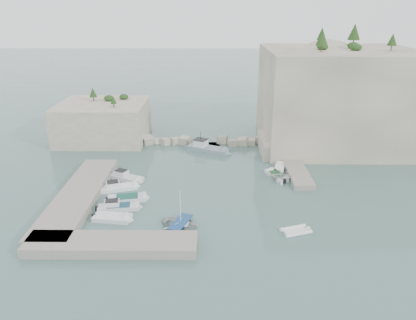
{
  "coord_description": "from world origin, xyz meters",
  "views": [
    {
      "loc": [
        0.49,
        -48.97,
        24.06
      ],
      "look_at": [
        0.0,
        6.0,
        3.0
      ],
      "focal_mm": 35.0,
      "sensor_mm": 36.0,
      "label": 1
    }
  ],
  "objects_px": {
    "motorboat_d": "(119,209)",
    "work_boat": "(208,152)",
    "inflatable_dinghy": "(296,232)",
    "tender_east_a": "(281,181)",
    "tender_east_d": "(275,160)",
    "tender_east_b": "(276,177)",
    "motorboat_b": "(119,189)",
    "motorboat_a": "(126,179)",
    "motorboat_c": "(127,200)",
    "rowboat": "(181,226)",
    "tender_east_c": "(280,170)",
    "motorboat_e": "(112,220)"
  },
  "relations": [
    {
      "from": "tender_east_c",
      "to": "motorboat_a",
      "type": "bearing_deg",
      "value": 115.35
    },
    {
      "from": "inflatable_dinghy",
      "to": "tender_east_a",
      "type": "height_order",
      "value": "tender_east_a"
    },
    {
      "from": "tender_east_a",
      "to": "motorboat_d",
      "type": "bearing_deg",
      "value": 125.09
    },
    {
      "from": "work_boat",
      "to": "tender_east_b",
      "type": "bearing_deg",
      "value": -21.14
    },
    {
      "from": "tender_east_b",
      "to": "motorboat_c",
      "type": "bearing_deg",
      "value": 89.65
    },
    {
      "from": "tender_east_a",
      "to": "tender_east_d",
      "type": "relative_size",
      "value": 0.82
    },
    {
      "from": "motorboat_a",
      "to": "tender_east_d",
      "type": "relative_size",
      "value": 1.37
    },
    {
      "from": "motorboat_d",
      "to": "work_boat",
      "type": "height_order",
      "value": "work_boat"
    },
    {
      "from": "motorboat_d",
      "to": "tender_east_b",
      "type": "distance_m",
      "value": 23.78
    },
    {
      "from": "motorboat_a",
      "to": "motorboat_d",
      "type": "bearing_deg",
      "value": -57.88
    },
    {
      "from": "work_boat",
      "to": "motorboat_e",
      "type": "bearing_deg",
      "value": -88.58
    },
    {
      "from": "motorboat_b",
      "to": "tender_east_b",
      "type": "bearing_deg",
      "value": -6.98
    },
    {
      "from": "tender_east_b",
      "to": "tender_east_c",
      "type": "height_order",
      "value": "same"
    },
    {
      "from": "rowboat",
      "to": "tender_east_a",
      "type": "distance_m",
      "value": 18.93
    },
    {
      "from": "motorboat_e",
      "to": "inflatable_dinghy",
      "type": "xyz_separation_m",
      "value": [
        21.44,
        -2.65,
        0.0
      ]
    },
    {
      "from": "motorboat_e",
      "to": "work_boat",
      "type": "bearing_deg",
      "value": 72.38
    },
    {
      "from": "motorboat_a",
      "to": "motorboat_e",
      "type": "xyz_separation_m",
      "value": [
        0.77,
        -12.08,
        0.0
      ]
    },
    {
      "from": "motorboat_b",
      "to": "tender_east_d",
      "type": "distance_m",
      "value": 26.33
    },
    {
      "from": "rowboat",
      "to": "tender_east_d",
      "type": "bearing_deg",
      "value": -13.17
    },
    {
      "from": "motorboat_e",
      "to": "tender_east_d",
      "type": "bearing_deg",
      "value": 49.61
    },
    {
      "from": "motorboat_b",
      "to": "work_boat",
      "type": "bearing_deg",
      "value": 33.7
    },
    {
      "from": "motorboat_b",
      "to": "tender_east_d",
      "type": "relative_size",
      "value": 1.3
    },
    {
      "from": "tender_east_b",
      "to": "inflatable_dinghy",
      "type": "bearing_deg",
      "value": 158.46
    },
    {
      "from": "motorboat_a",
      "to": "tender_east_a",
      "type": "distance_m",
      "value": 22.81
    },
    {
      "from": "motorboat_c",
      "to": "tender_east_d",
      "type": "height_order",
      "value": "tender_east_d"
    },
    {
      "from": "motorboat_a",
      "to": "tender_east_b",
      "type": "relative_size",
      "value": 1.21
    },
    {
      "from": "inflatable_dinghy",
      "to": "tender_east_a",
      "type": "relative_size",
      "value": 1.0
    },
    {
      "from": "tender_east_d",
      "to": "work_boat",
      "type": "height_order",
      "value": "work_boat"
    },
    {
      "from": "tender_east_d",
      "to": "tender_east_b",
      "type": "bearing_deg",
      "value": 166.84
    },
    {
      "from": "motorboat_a",
      "to": "motorboat_c",
      "type": "relative_size",
      "value": 1.07
    },
    {
      "from": "rowboat",
      "to": "tender_east_c",
      "type": "bearing_deg",
      "value": -19.44
    },
    {
      "from": "motorboat_b",
      "to": "tender_east_a",
      "type": "relative_size",
      "value": 1.6
    },
    {
      "from": "motorboat_e",
      "to": "motorboat_d",
      "type": "bearing_deg",
      "value": 92.91
    },
    {
      "from": "motorboat_c",
      "to": "tender_east_a",
      "type": "xyz_separation_m",
      "value": [
        21.25,
        6.5,
        0.0
      ]
    },
    {
      "from": "motorboat_d",
      "to": "motorboat_b",
      "type": "bearing_deg",
      "value": 93.75
    },
    {
      "from": "motorboat_b",
      "to": "motorboat_e",
      "type": "bearing_deg",
      "value": -101.27
    },
    {
      "from": "tender_east_b",
      "to": "tender_east_c",
      "type": "relative_size",
      "value": 1.07
    },
    {
      "from": "motorboat_c",
      "to": "work_boat",
      "type": "distance_m",
      "value": 21.77
    },
    {
      "from": "motorboat_b",
      "to": "motorboat_d",
      "type": "relative_size",
      "value": 1.0
    },
    {
      "from": "motorboat_b",
      "to": "tender_east_d",
      "type": "xyz_separation_m",
      "value": [
        23.5,
        11.88,
        0.0
      ]
    },
    {
      "from": "motorboat_c",
      "to": "motorboat_e",
      "type": "relative_size",
      "value": 1.14
    },
    {
      "from": "motorboat_b",
      "to": "motorboat_e",
      "type": "height_order",
      "value": "motorboat_b"
    },
    {
      "from": "rowboat",
      "to": "tender_east_d",
      "type": "xyz_separation_m",
      "value": [
        14.15,
        21.73,
        0.0
      ]
    },
    {
      "from": "inflatable_dinghy",
      "to": "tender_east_c",
      "type": "height_order",
      "value": "tender_east_c"
    },
    {
      "from": "tender_east_b",
      "to": "work_boat",
      "type": "bearing_deg",
      "value": 21.56
    },
    {
      "from": "motorboat_a",
      "to": "rowboat",
      "type": "xyz_separation_m",
      "value": [
        9.08,
        -13.39,
        0.0
      ]
    },
    {
      "from": "rowboat",
      "to": "tender_east_b",
      "type": "xyz_separation_m",
      "value": [
        13.29,
        14.35,
        0.0
      ]
    },
    {
      "from": "motorboat_c",
      "to": "inflatable_dinghy",
      "type": "xyz_separation_m",
      "value": [
        20.66,
        -7.87,
        0.0
      ]
    },
    {
      "from": "motorboat_d",
      "to": "motorboat_e",
      "type": "xyz_separation_m",
      "value": [
        -0.21,
        -2.66,
        0.0
      ]
    },
    {
      "from": "tender_east_c",
      "to": "tender_east_b",
      "type": "bearing_deg",
      "value": 178.55
    }
  ]
}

